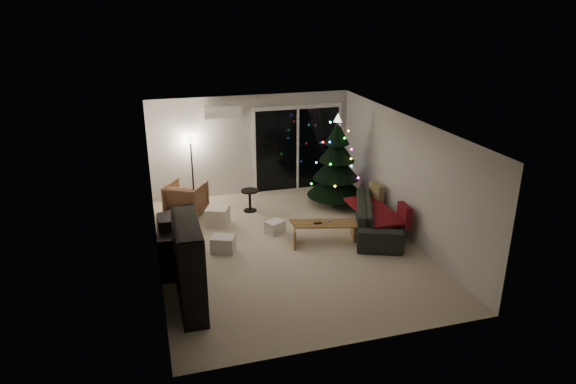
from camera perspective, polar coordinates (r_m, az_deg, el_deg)
name	(u,v)px	position (r m, az deg, el deg)	size (l,w,h in m)	color
room	(288,174)	(11.41, 0.05, 2.03)	(6.50, 7.51, 2.60)	beige
bookshelf	(177,266)	(8.28, -12.18, -8.08)	(0.37, 1.46, 1.46)	black
media_cabinet	(172,246)	(9.70, -12.73, -5.84)	(0.49, 1.31, 0.82)	black
stereo	(170,221)	(9.49, -12.96, -3.16)	(0.41, 0.49, 0.17)	black
armchair	(186,199)	(11.98, -11.25, -0.72)	(0.80, 0.82, 0.75)	brown
ottoman	(218,216)	(11.32, -7.80, -2.69)	(0.46, 0.46, 0.41)	beige
cardboard_box_a	(223,244)	(10.16, -7.20, -5.76)	(0.45, 0.34, 0.32)	white
cardboard_box_b	(275,227)	(10.89, -1.45, -3.91)	(0.38, 0.28, 0.27)	white
side_table	(250,201)	(11.99, -4.25, -0.95)	(0.41, 0.41, 0.51)	black
floor_lamp	(192,170)	(12.57, -10.58, 2.37)	(0.25, 0.25, 1.58)	black
sofa	(378,217)	(11.04, 9.96, -2.72)	(2.29, 0.90, 0.67)	black
sofa_throw	(374,211)	(10.94, 9.54, -2.06)	(0.72, 1.65, 0.06)	#5E0D13
cushion_a	(376,193)	(11.59, 9.78, -0.13)	(0.13, 0.44, 0.44)	#9A8454
cushion_b	(404,215)	(10.52, 12.80, -2.53)	(0.13, 0.44, 0.44)	#5E0D13
coffee_table	(325,232)	(10.49, 4.08, -4.48)	(1.32, 0.46, 0.42)	#AA7236
remote_a	(318,223)	(10.35, 3.33, -3.48)	(0.17, 0.05, 0.02)	black
remote_b	(329,221)	(10.47, 4.53, -3.21)	(0.15, 0.04, 0.02)	slate
christmas_tree	(337,160)	(12.12, 5.42, 3.52)	(1.38, 1.38, 2.22)	black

